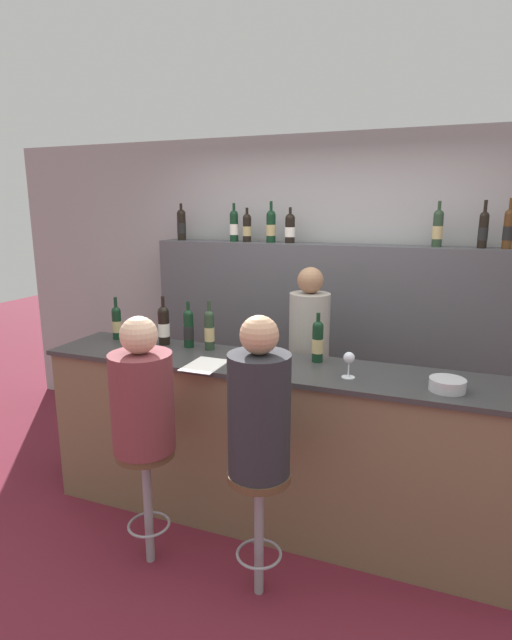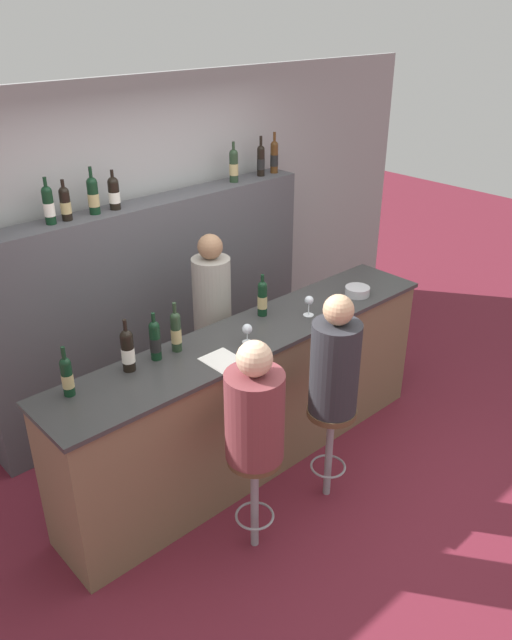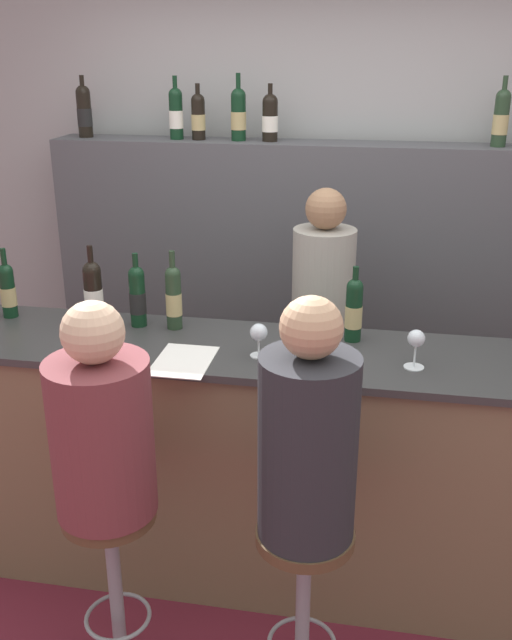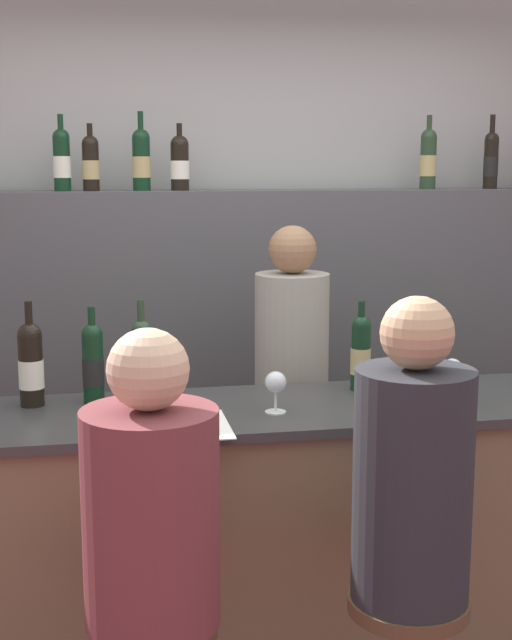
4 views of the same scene
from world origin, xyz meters
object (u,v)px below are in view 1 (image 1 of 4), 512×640
at_px(wine_bottle_counter_0, 117,322).
at_px(guest_seated_right, 259,407).
at_px(guest_seated_left, 142,395).
at_px(wine_bottle_counter_1, 164,325).
at_px(wine_glass_0, 252,351).
at_px(wine_bottle_backbar_3, 271,226).
at_px(wine_bottle_counter_3, 209,329).
at_px(wine_bottle_backbar_7, 508,228).
at_px(wine_bottle_backbar_5, 438,228).
at_px(wine_bottle_backbar_4, 290,228).
at_px(wine_bottle_counter_2, 189,328).
at_px(metal_bowl, 447,385).
at_px(wine_bottle_backbar_2, 247,227).
at_px(bar_stool_left, 146,476).
at_px(wine_bottle_backbar_1, 234,226).
at_px(bar_stool_right, 259,502).
at_px(wine_bottle_counter_4, 318,341).
at_px(bartender, 308,387).
at_px(wine_bottle_backbar_6, 483,229).
at_px(wine_glass_1, 349,359).
at_px(wine_bottle_backbar_0, 181,224).

xyz_separation_m(wine_bottle_counter_0, guest_seated_right, (1.40, -0.76, -0.14)).
xyz_separation_m(wine_bottle_counter_0, guest_seated_left, (0.72, -0.76, -0.18)).
bearing_deg(wine_bottle_counter_1, wine_glass_0, -16.59).
xyz_separation_m(wine_bottle_backbar_3, guest_seated_left, (-0.10, -1.77, -0.84)).
relative_size(wine_bottle_counter_3, wine_bottle_backbar_3, 1.01).
relative_size(wine_bottle_counter_0, guest_seated_left, 0.41).
relative_size(wine_bottle_counter_0, wine_bottle_backbar_7, 0.89).
height_order(wine_glass_0, guest_seated_right, guest_seated_right).
bearing_deg(wine_bottle_backbar_5, wine_bottle_backbar_4, 180.00).
xyz_separation_m(wine_bottle_counter_0, wine_bottle_counter_2, (0.59, 0.00, 0.01)).
height_order(wine_bottle_counter_0, wine_bottle_backbar_7, wine_bottle_backbar_7).
height_order(wine_bottle_counter_3, metal_bowl, wine_bottle_counter_3).
xyz_separation_m(wine_bottle_backbar_2, bar_stool_left, (0.11, -1.77, -1.31)).
bearing_deg(wine_bottle_counter_2, wine_bottle_counter_3, 0.00).
xyz_separation_m(wine_glass_0, guest_seated_left, (-0.43, -0.54, -0.14)).
bearing_deg(guest_seated_left, wine_bottle_backbar_1, 97.47).
relative_size(guest_seated_left, bar_stool_right, 1.06).
bearing_deg(wine_bottle_counter_4, metal_bowl, -17.43).
height_order(wine_bottle_backbar_5, bartender, wine_bottle_backbar_5).
distance_m(bar_stool_left, guest_seated_right, 0.86).
height_order(wine_bottle_counter_1, guest_seated_left, guest_seated_left).
relative_size(wine_bottle_backbar_6, guest_seated_left, 0.44).
relative_size(wine_bottle_backbar_7, wine_glass_1, 2.32).
relative_size(wine_bottle_counter_2, guest_seated_left, 0.42).
bearing_deg(wine_bottle_backbar_0, wine_bottle_counter_4, -33.77).
bearing_deg(bartender, wine_bottle_backbar_6, 30.58).
bearing_deg(wine_glass_1, wine_bottle_backbar_3, 126.47).
xyz_separation_m(wine_glass_0, bartender, (0.19, 0.60, -0.41)).
distance_m(wine_bottle_counter_4, wine_bottle_backbar_5, 1.35).
distance_m(wine_bottle_counter_1, wine_bottle_counter_2, 0.20).
bearing_deg(wine_bottle_backbar_4, wine_bottle_backbar_0, 180.00).
relative_size(wine_bottle_backbar_2, bar_stool_right, 0.40).
bearing_deg(wine_bottle_counter_4, wine_bottle_counter_1, 180.00).
height_order(wine_bottle_backbar_1, wine_bottle_backbar_7, wine_bottle_backbar_7).
height_order(wine_bottle_counter_4, wine_bottle_backbar_4, wine_bottle_backbar_4).
relative_size(wine_bottle_backbar_7, bartender, 0.21).
relative_size(wine_bottle_backbar_5, bar_stool_left, 0.46).
height_order(wine_bottle_counter_4, bartender, bartender).
bearing_deg(wine_bottle_backbar_1, wine_bottle_counter_3, -75.56).
xyz_separation_m(wine_bottle_counter_1, wine_bottle_counter_2, (0.20, 0.00, -0.00)).
xyz_separation_m(wine_bottle_counter_2, bar_stool_left, (0.13, -0.76, -0.67)).
xyz_separation_m(wine_bottle_backbar_0, wine_bottle_backbar_7, (2.58, 0.00, 0.00)).
height_order(wine_bottle_backbar_6, wine_glass_1, wine_bottle_backbar_6).
xyz_separation_m(wine_bottle_backbar_2, wine_bottle_backbar_7, (1.96, 0.00, 0.02)).
distance_m(wine_bottle_counter_3, wine_bottle_backbar_4, 1.21).
height_order(wine_bottle_backbar_1, metal_bowl, wine_bottle_backbar_1).
xyz_separation_m(wine_bottle_backbar_5, wine_glass_0, (-0.96, -1.23, -0.70)).
distance_m(wine_bottle_counter_2, bartender, 0.95).
height_order(wine_bottle_backbar_1, wine_bottle_backbar_4, wine_bottle_backbar_1).
bearing_deg(wine_bottle_counter_1, wine_bottle_backbar_1, 84.71).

